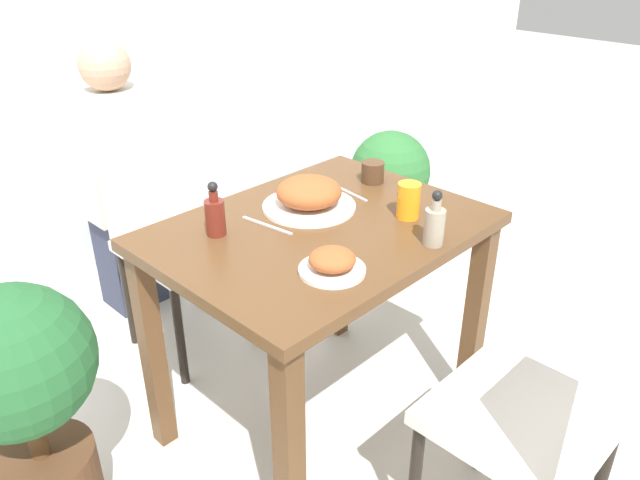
# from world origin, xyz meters

# --- Properties ---
(ground_plane) EXTENTS (16.00, 16.00, 0.00)m
(ground_plane) POSITION_xyz_m (0.00, 0.00, 0.00)
(ground_plane) COLOR beige
(dining_table) EXTENTS (0.97, 0.73, 0.77)m
(dining_table) POSITION_xyz_m (0.00, 0.00, 0.64)
(dining_table) COLOR brown
(dining_table) RESTS_ON ground_plane
(chair_near) EXTENTS (0.42, 0.42, 0.92)m
(chair_near) POSITION_xyz_m (0.02, -0.77, 0.52)
(chair_near) COLOR silver
(chair_near) RESTS_ON ground_plane
(chair_far) EXTENTS (0.42, 0.42, 0.92)m
(chair_far) POSITION_xyz_m (-0.04, 0.77, 0.52)
(chair_far) COLOR silver
(chair_far) RESTS_ON ground_plane
(food_plate) EXTENTS (0.29, 0.29, 0.10)m
(food_plate) POSITION_xyz_m (0.06, 0.11, 0.81)
(food_plate) COLOR white
(food_plate) RESTS_ON dining_table
(side_plate) EXTENTS (0.18, 0.18, 0.06)m
(side_plate) POSITION_xyz_m (-0.17, -0.21, 0.80)
(side_plate) COLOR white
(side_plate) RESTS_ON dining_table
(drink_cup) EXTENTS (0.08, 0.08, 0.07)m
(drink_cup) POSITION_xyz_m (0.37, 0.11, 0.80)
(drink_cup) COLOR #4C331E
(drink_cup) RESTS_ON dining_table
(juice_glass) EXTENTS (0.07, 0.07, 0.11)m
(juice_glass) POSITION_xyz_m (0.23, -0.15, 0.82)
(juice_glass) COLOR orange
(juice_glass) RESTS_ON dining_table
(sauce_bottle) EXTENTS (0.06, 0.06, 0.16)m
(sauce_bottle) POSITION_xyz_m (-0.25, 0.17, 0.83)
(sauce_bottle) COLOR maroon
(sauce_bottle) RESTS_ON dining_table
(condiment_bottle) EXTENTS (0.06, 0.06, 0.16)m
(condiment_bottle) POSITION_xyz_m (0.14, -0.31, 0.83)
(condiment_bottle) COLOR gray
(condiment_bottle) RESTS_ON dining_table
(fork_utensil) EXTENTS (0.03, 0.19, 0.00)m
(fork_utensil) POSITION_xyz_m (-0.11, 0.11, 0.77)
(fork_utensil) COLOR silver
(fork_utensil) RESTS_ON dining_table
(spoon_utensil) EXTENTS (0.03, 0.20, 0.00)m
(spoon_utensil) POSITION_xyz_m (0.24, 0.11, 0.77)
(spoon_utensil) COLOR silver
(spoon_utensil) RESTS_ON dining_table
(potted_plant_left) EXTENTS (0.39, 0.39, 0.81)m
(potted_plant_left) POSITION_xyz_m (-0.84, 0.23, 0.49)
(potted_plant_left) COLOR #51331E
(potted_plant_left) RESTS_ON ground_plane
(potted_plant_right) EXTENTS (0.36, 0.36, 0.74)m
(potted_plant_right) POSITION_xyz_m (0.91, 0.45, 0.45)
(potted_plant_right) COLOR #51331E
(potted_plant_right) RESTS_ON ground_plane
(person_figure) EXTENTS (0.34, 0.22, 1.17)m
(person_figure) POSITION_xyz_m (-0.02, 1.15, 0.58)
(person_figure) COLOR #2D3347
(person_figure) RESTS_ON ground_plane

